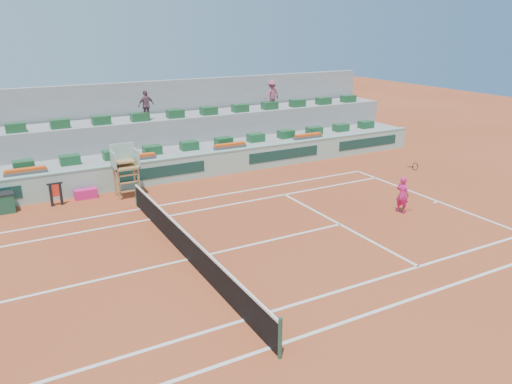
{
  "coord_description": "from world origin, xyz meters",
  "views": [
    {
      "loc": [
        -5.26,
        -14.33,
        7.49
      ],
      "look_at": [
        4.0,
        2.5,
        1.0
      ],
      "focal_mm": 35.0,
      "sensor_mm": 36.0,
      "label": 1
    }
  ],
  "objects_px": {
    "player_bag": "(86,194)",
    "tennis_player": "(403,194)",
    "drink_cooler_a": "(4,203)",
    "umpire_chair": "(125,163)"
  },
  "relations": [
    {
      "from": "tennis_player",
      "to": "player_bag",
      "type": "bearing_deg",
      "value": 143.85
    },
    {
      "from": "drink_cooler_a",
      "to": "tennis_player",
      "type": "relative_size",
      "value": 0.37
    },
    {
      "from": "player_bag",
      "to": "tennis_player",
      "type": "bearing_deg",
      "value": -36.15
    },
    {
      "from": "umpire_chair",
      "to": "drink_cooler_a",
      "type": "bearing_deg",
      "value": 175.94
    },
    {
      "from": "drink_cooler_a",
      "to": "tennis_player",
      "type": "height_order",
      "value": "tennis_player"
    },
    {
      "from": "player_bag",
      "to": "tennis_player",
      "type": "xyz_separation_m",
      "value": [
        11.21,
        -8.19,
        0.57
      ]
    },
    {
      "from": "umpire_chair",
      "to": "drink_cooler_a",
      "type": "distance_m",
      "value": 5.19
    },
    {
      "from": "drink_cooler_a",
      "to": "tennis_player",
      "type": "xyz_separation_m",
      "value": [
        14.52,
        -8.02,
        0.37
      ]
    },
    {
      "from": "player_bag",
      "to": "umpire_chair",
      "type": "xyz_separation_m",
      "value": [
        1.74,
        -0.53,
        1.33
      ]
    },
    {
      "from": "umpire_chair",
      "to": "tennis_player",
      "type": "bearing_deg",
      "value": -38.97
    }
  ]
}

